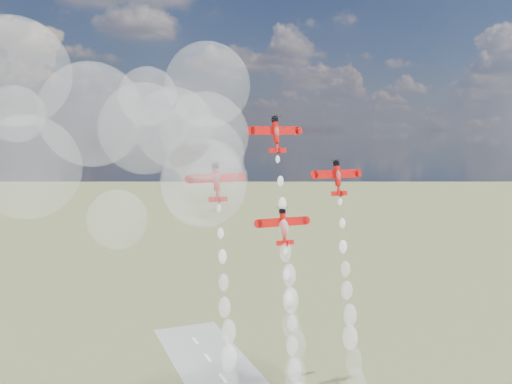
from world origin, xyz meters
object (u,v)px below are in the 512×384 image
object	(u,v)px
plane_left	(216,182)
plane_slot	(284,226)
plane_right	(337,177)
plane_lead	(276,134)

from	to	relation	value
plane_left	plane_slot	world-z (taller)	plane_left
plane_right	plane_slot	xyz separation A→B (m)	(-15.61, -2.31, -10.68)
plane_lead	plane_right	world-z (taller)	plane_lead
plane_slot	plane_right	bearing A→B (deg)	8.42
plane_left	plane_lead	bearing A→B (deg)	8.42
plane_right	plane_slot	world-z (taller)	plane_right
plane_lead	plane_right	distance (m)	19.06
plane_right	plane_slot	size ratio (longest dim) A/B	1.00
plane_lead	plane_left	distance (m)	19.06
plane_right	plane_lead	bearing A→B (deg)	171.58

